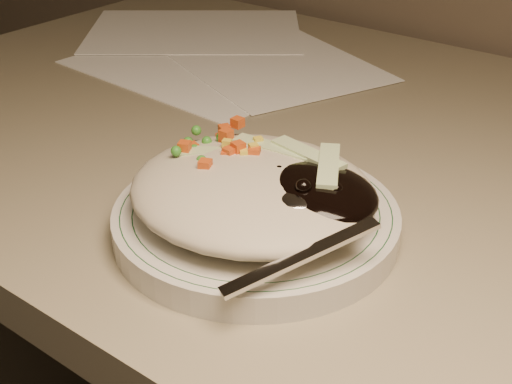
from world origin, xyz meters
The scene contains 5 objects.
desk centered at (0.00, 1.38, 0.54)m, with size 1.40×0.70×0.74m.
plate centered at (-0.09, 1.20, 0.75)m, with size 0.22×0.22×0.02m, color silver.
plate_rim centered at (-0.09, 1.20, 0.76)m, with size 0.21×0.21×0.00m.
meal centered at (-0.09, 1.19, 0.78)m, with size 0.21×0.19×0.05m.
papers centered at (-0.40, 1.51, 0.74)m, with size 0.51×0.40×0.00m.
Camera 1 is at (0.20, 0.82, 1.05)m, focal length 50.00 mm.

